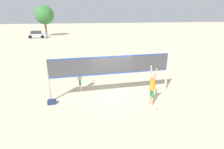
% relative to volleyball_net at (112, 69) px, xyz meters
% --- Properties ---
extents(ground_plane, '(200.00, 200.00, 0.00)m').
position_rel_volleyball_net_xyz_m(ground_plane, '(0.00, 0.00, -1.73)').
color(ground_plane, beige).
extents(volleyball_net, '(7.36, 0.13, 2.49)m').
position_rel_volleyball_net_xyz_m(volleyball_net, '(0.00, 0.00, 0.00)').
color(volleyball_net, beige).
rests_on(volleyball_net, ground_plane).
extents(player_spiker, '(0.28, 0.71, 2.17)m').
position_rel_volleyball_net_xyz_m(player_spiker, '(1.86, -1.60, -0.59)').
color(player_spiker, tan).
rests_on(player_spiker, ground_plane).
extents(player_blocker, '(0.28, 0.68, 1.97)m').
position_rel_volleyball_net_xyz_m(player_blocker, '(-1.86, 1.17, -0.70)').
color(player_blocker, beige).
rests_on(player_blocker, ground_plane).
extents(volleyball, '(0.24, 0.24, 0.24)m').
position_rel_volleyball_net_xyz_m(volleyball, '(1.80, -2.19, -1.61)').
color(volleyball, silver).
rests_on(volleyball, ground_plane).
extents(gear_bag, '(0.45, 0.31, 0.24)m').
position_rel_volleyball_net_xyz_m(gear_bag, '(-3.52, -0.28, -1.61)').
color(gear_bag, navy).
rests_on(gear_bag, ground_plane).
extents(parked_car_near, '(4.22, 2.20, 1.49)m').
position_rel_volleyball_net_xyz_m(parked_car_near, '(-9.22, 31.68, -1.07)').
color(parked_car_near, '#B7B7BC').
rests_on(parked_car_near, ground_plane).
extents(tree_left_cluster, '(4.25, 4.25, 6.87)m').
position_rel_volleyball_net_xyz_m(tree_left_cluster, '(-7.68, 35.17, 2.99)').
color(tree_left_cluster, brown).
rests_on(tree_left_cluster, ground_plane).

